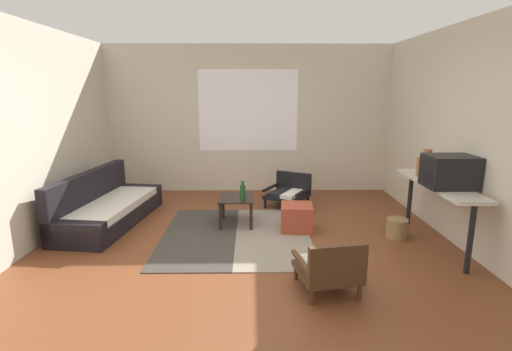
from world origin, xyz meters
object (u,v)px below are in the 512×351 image
Objects in this scene: crt_television at (450,171)px; clay_vase at (426,166)px; coffee_table at (236,203)px; wicker_basket at (397,228)px; ottoman_orange at (297,218)px; couch at (107,208)px; armchair_by_window at (289,191)px; armchair_striped_foreground at (330,268)px; console_shelf at (438,190)px; glass_bottle at (243,192)px.

crt_television reaches higher than clay_vase.
coffee_table reaches higher than wicker_basket.
couch is at bearing 172.95° from ottoman_orange.
crt_television is at bearing -21.75° from coffee_table.
armchair_by_window is (0.84, 0.92, -0.07)m from coffee_table.
crt_television is (1.64, -1.91, 0.73)m from armchair_by_window.
armchair_striped_foreground reaches higher than wicker_basket.
armchair_by_window is at bearing 131.48° from wicker_basket.
couch is 1.27× the size of console_shelf.
armchair_by_window is 1.17m from ottoman_orange.
clay_vase is (1.53, 1.51, 0.67)m from armchair_striped_foreground.
wicker_basket is (2.12, -0.53, -0.19)m from coffee_table.
ottoman_orange is at bearing -90.23° from armchair_by_window.
armchair_by_window is 3.03× the size of glass_bottle.
couch is at bearing 171.29° from wicker_basket.
clay_vase is 1.27× the size of wicker_basket.
ottoman_orange is (-0.00, -1.17, -0.07)m from armchair_by_window.
couch is 2.84m from armchair_by_window.
crt_television is 2.57m from glass_bottle.
wicker_basket is (-0.37, -0.12, -0.80)m from clay_vase.
armchair_striped_foreground is 1.93m from crt_television.
clay_vase reaches higher than wicker_basket.
clay_vase is 0.89m from wicker_basket.
clay_vase reaches higher than coffee_table.
crt_television is at bearing -49.34° from armchair_by_window.
glass_bottle reaches higher than armchair_striped_foreground.
glass_bottle is (1.98, -0.24, 0.29)m from couch.
ottoman_orange is 1.82m from clay_vase.
crt_television is 1.92× the size of glass_bottle.
console_shelf is (1.65, -0.52, 0.53)m from ottoman_orange.
crt_television is (4.36, -1.08, 0.76)m from couch.
couch reaches higher than armchair_by_window.
crt_television is at bearing -52.03° from wicker_basket.
armchair_by_window is at bearing 130.66° from crt_television.
glass_bottle is (0.10, -0.15, 0.20)m from coffee_table.
armchair_striped_foreground is at bearing -63.69° from coffee_table.
armchair_by_window is 2.22m from clay_vase.
console_shelf is (1.64, -1.69, 0.46)m from armchair_by_window.
couch is 4.47m from console_shelf.
couch is 1.88m from coffee_table.
crt_television is (2.48, -0.99, 0.66)m from coffee_table.
coffee_table is 0.66× the size of armchair_by_window.
clay_vase is at bearing 89.69° from crt_television.
clay_vase is (0.00, 0.58, -0.05)m from crt_television.
wicker_basket is (1.17, 1.39, -0.13)m from armchair_striped_foreground.
wicker_basket is (1.28, -0.28, -0.06)m from ottoman_orange.
coffee_table is 0.85× the size of armchair_striped_foreground.
glass_bottle is at bearing 160.68° from crt_television.
glass_bottle reaches higher than armchair_by_window.
console_shelf reaches higher than wicker_basket.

